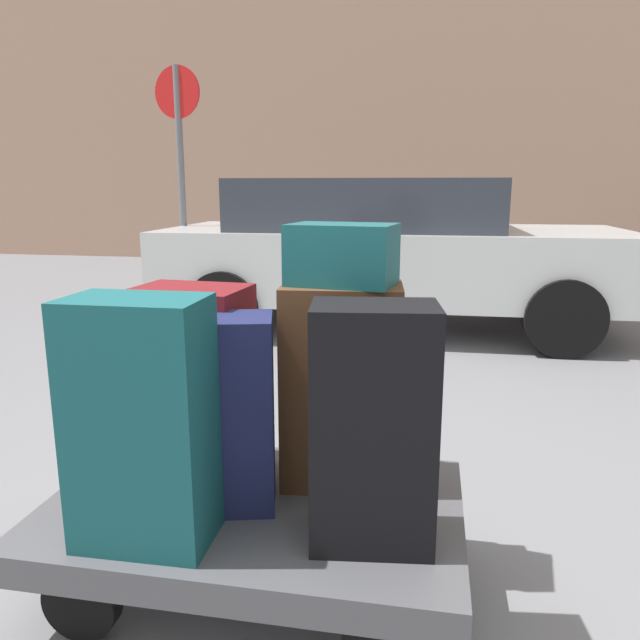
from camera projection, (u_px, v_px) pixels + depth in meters
The scene contains 11 objects.
ground_plane at pixel (256, 593), 2.06m from camera, with size 60.00×60.00×0.00m, color slate.
luggage_cart at pixel (254, 520), 2.00m from camera, with size 1.35×0.85×0.34m.
suitcase_brown_front_left at pixel (341, 385), 2.06m from camera, with size 0.40×0.27×0.69m, color #51331E.
suitcase_teal_center at pixel (142, 423), 1.70m from camera, with size 0.38×0.24×0.72m, color #144C51.
suitcase_navy_front_right at pixel (214, 413), 1.91m from camera, with size 0.37×0.22×0.62m, color #191E47.
suitcase_black_rear_right at pixel (373, 427), 1.70m from camera, with size 0.35×0.23×0.70m, color black.
suitcase_maroon_rear_left at pixel (194, 381), 2.14m from camera, with size 0.38×0.28×0.67m, color maroon.
duffel_bag_teal_topmost_pile at pixel (342, 254), 1.97m from camera, with size 0.34×0.23×0.20m, color #144C51.
parked_car at pixel (386, 249), 5.82m from camera, with size 4.34×1.99×1.42m.
bollard_kerb_near at pixel (597, 261), 8.40m from camera, with size 0.21×0.21×0.69m, color #383838.
no_parking_sign at pixel (181, 167), 6.05m from camera, with size 0.50×0.11×2.50m.
Camera 1 is at (0.54, -1.74, 1.35)m, focal length 33.99 mm.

